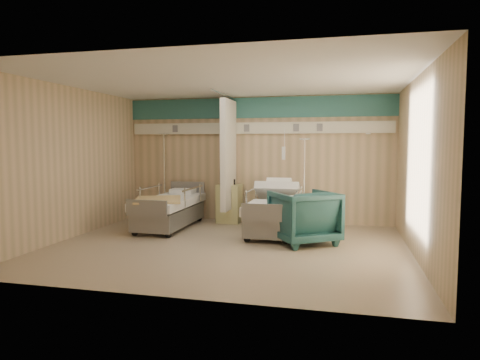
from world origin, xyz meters
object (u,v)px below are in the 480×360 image
Objects in this scene: bed_right at (274,217)px; iv_stand_right at (304,208)px; iv_stand_left at (165,202)px; bed_left at (170,213)px; bedside_cabinet at (229,203)px; visitor_armchair at (304,217)px.

bed_right is 1.06m from iv_stand_right.
iv_stand_left reaches higher than bed_right.
bedside_cabinet is at bearing 40.60° from bed_left.
iv_stand_left is (-1.53, -0.04, -0.02)m from bedside_cabinet.
iv_stand_right is 3.18m from iv_stand_left.
visitor_armchair is at bearing -84.92° from iv_stand_right.
bed_left is 0.99m from iv_stand_left.
iv_stand_left is at bearing -178.70° from iv_stand_right.
visitor_armchair is (2.85, -0.75, 0.15)m from bed_left.
visitor_armchair is 0.52× the size of iv_stand_left.
bed_right and bed_left have the same top height.
bed_left is 1.09× the size of iv_stand_left.
bedside_cabinet is (-1.15, 0.90, 0.11)m from bed_right.
iv_stand_left reaches higher than visitor_armchair.
bed_left is at bearing -160.99° from iv_stand_right.
bed_right is 1.46m from bedside_cabinet.
bed_right is at bearing -38.05° from bedside_cabinet.
bed_right is 1.00m from visitor_armchair.
bed_right is at bearing -17.76° from iv_stand_left.
iv_stand_left reaches higher than bedside_cabinet.
bed_right is at bearing -118.29° from iv_stand_right.
bed_left is at bearing 180.00° from bed_right.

